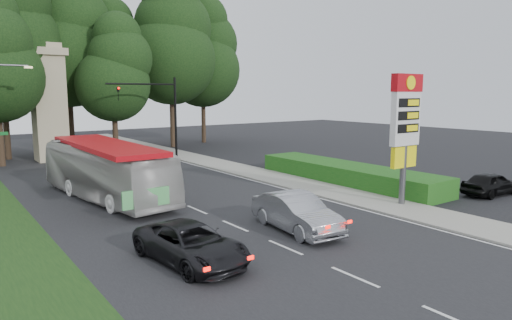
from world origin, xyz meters
TOP-DOWN VIEW (x-y plane):
  - ground at (0.00, 0.00)m, footprint 120.00×120.00m
  - road_surface at (0.00, 12.00)m, footprint 14.00×80.00m
  - sidewalk_right at (8.50, 12.00)m, footprint 3.00×80.00m
  - hedge at (11.50, 8.00)m, footprint 3.00×14.00m
  - gas_station_pylon at (9.20, 1.99)m, footprint 2.10×0.45m
  - traffic_signal_mast at (5.68, 24.00)m, footprint 6.10×0.35m
  - monument at (-2.00, 30.00)m, footprint 3.00×3.00m
  - tree_center_right at (1.00, 35.00)m, footprint 9.24×9.24m
  - tree_east_near at (6.00, 37.00)m, footprint 8.12×8.12m
  - tree_east_mid at (11.00, 33.00)m, footprint 9.52×9.52m
  - tree_far_east at (16.00, 35.00)m, footprint 8.68×8.68m
  - tree_monument_right at (3.50, 29.50)m, footprint 6.72×6.72m
  - transit_bus at (-2.89, 12.54)m, footprint 4.07×11.60m
  - sedan_silver at (1.79, 1.92)m, footprint 2.24×5.06m
  - suv_charcoal at (-3.63, 1.29)m, footprint 2.75×5.11m
  - parked_car_black at (15.50, 0.50)m, footprint 4.15×1.97m

SIDE VIEW (x-z plane):
  - ground at x=0.00m, z-range 0.00..0.00m
  - road_surface at x=0.00m, z-range 0.00..0.02m
  - sidewalk_right at x=8.50m, z-range 0.00..0.12m
  - hedge at x=11.50m, z-range 0.00..1.20m
  - suv_charcoal at x=-3.63m, z-range 0.00..1.36m
  - parked_car_black at x=15.50m, z-range 0.00..1.37m
  - sedan_silver at x=1.79m, z-range 0.00..1.61m
  - transit_bus at x=-2.89m, z-range 0.00..3.16m
  - gas_station_pylon at x=9.20m, z-range 1.02..7.87m
  - traffic_signal_mast at x=5.68m, z-range 1.07..8.27m
  - monument at x=-2.00m, z-range 0.08..10.13m
  - tree_monument_right at x=3.50m, z-range 1.41..14.61m
  - tree_east_near at x=6.00m, z-range 1.71..17.66m
  - tree_far_east at x=16.00m, z-range 1.83..18.88m
  - tree_center_right at x=1.00m, z-range 1.94..20.09m
  - tree_east_mid at x=11.00m, z-range 2.00..20.70m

